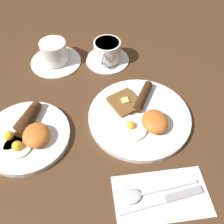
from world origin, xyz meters
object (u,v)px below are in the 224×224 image
object	(u,v)px
breakfast_plate_far	(27,134)
breakfast_plate_near	(140,116)
teacup_far	(55,54)
teacup_near	(107,53)
knife	(166,199)
spoon	(138,195)

from	to	relation	value
breakfast_plate_far	breakfast_plate_near	bearing A→B (deg)	-87.45
breakfast_plate_near	teacup_far	size ratio (longest dim) A/B	1.69
teacup_near	knife	size ratio (longest dim) A/B	0.74
breakfast_plate_near	spoon	world-z (taller)	breakfast_plate_near
teacup_far	spoon	world-z (taller)	teacup_far
breakfast_plate_far	knife	xyz separation A→B (m)	(-0.22, -0.31, -0.01)
teacup_near	teacup_far	bearing A→B (deg)	83.13
breakfast_plate_far	knife	distance (m)	0.38
breakfast_plate_far	teacup_near	size ratio (longest dim) A/B	1.58
breakfast_plate_near	knife	bearing A→B (deg)	-178.73
breakfast_plate_far	teacup_near	world-z (taller)	teacup_near
breakfast_plate_near	teacup_near	xyz separation A→B (m)	(0.26, 0.05, 0.02)
breakfast_plate_near	teacup_far	world-z (taller)	teacup_far
spoon	teacup_near	bearing A→B (deg)	-94.34
teacup_far	teacup_near	bearing A→B (deg)	-96.87
breakfast_plate_near	teacup_near	bearing A→B (deg)	11.35
breakfast_plate_near	breakfast_plate_far	bearing A→B (deg)	92.55
teacup_near	teacup_far	size ratio (longest dim) A/B	0.87
teacup_near	knife	bearing A→B (deg)	-173.36
breakfast_plate_far	spoon	distance (m)	0.32
breakfast_plate_far	spoon	bearing A→B (deg)	-128.84
breakfast_plate_far	spoon	world-z (taller)	breakfast_plate_far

